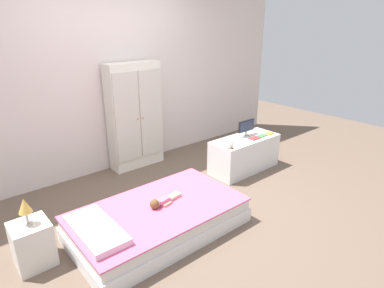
{
  "coord_description": "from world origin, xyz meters",
  "views": [
    {
      "loc": [
        -1.93,
        -2.48,
        1.99
      ],
      "look_at": [
        0.48,
        0.38,
        0.57
      ],
      "focal_mm": 30.3,
      "sensor_mm": 36.0,
      "label": 1
    }
  ],
  "objects_px": {
    "doll": "(160,202)",
    "book_orange": "(269,133)",
    "bed": "(158,219)",
    "book_green": "(262,136)",
    "tv_stand": "(244,154)",
    "rocking_horse_toy": "(231,145)",
    "wardrobe": "(135,116)",
    "table_lamp": "(25,207)",
    "nightstand": "(33,244)",
    "book_red": "(254,138)",
    "tv_monitor": "(246,127)"
  },
  "relations": [
    {
      "from": "tv_monitor",
      "to": "tv_stand",
      "type": "bearing_deg",
      "value": -142.21
    },
    {
      "from": "tv_stand",
      "to": "rocking_horse_toy",
      "type": "distance_m",
      "value": 0.54
    },
    {
      "from": "tv_monitor",
      "to": "book_green",
      "type": "distance_m",
      "value": 0.26
    },
    {
      "from": "tv_stand",
      "to": "rocking_horse_toy",
      "type": "relative_size",
      "value": 9.94
    },
    {
      "from": "tv_stand",
      "to": "tv_monitor",
      "type": "distance_m",
      "value": 0.39
    },
    {
      "from": "bed",
      "to": "nightstand",
      "type": "xyz_separation_m",
      "value": [
        -1.1,
        0.3,
        0.07
      ]
    },
    {
      "from": "nightstand",
      "to": "book_orange",
      "type": "xyz_separation_m",
      "value": [
        3.26,
        0.03,
        0.28
      ]
    },
    {
      "from": "nightstand",
      "to": "book_red",
      "type": "height_order",
      "value": "book_red"
    },
    {
      "from": "rocking_horse_toy",
      "to": "table_lamp",
      "type": "bearing_deg",
      "value": 179.5
    },
    {
      "from": "doll",
      "to": "book_orange",
      "type": "relative_size",
      "value": 3.35
    },
    {
      "from": "book_orange",
      "to": "doll",
      "type": "bearing_deg",
      "value": -171.68
    },
    {
      "from": "nightstand",
      "to": "book_orange",
      "type": "bearing_deg",
      "value": 0.47
    },
    {
      "from": "nightstand",
      "to": "rocking_horse_toy",
      "type": "height_order",
      "value": "rocking_horse_toy"
    },
    {
      "from": "wardrobe",
      "to": "rocking_horse_toy",
      "type": "bearing_deg",
      "value": -63.23
    },
    {
      "from": "nightstand",
      "to": "tv_monitor",
      "type": "height_order",
      "value": "tv_monitor"
    },
    {
      "from": "wardrobe",
      "to": "rocking_horse_toy",
      "type": "relative_size",
      "value": 14.34
    },
    {
      "from": "book_green",
      "to": "nightstand",
      "type": "bearing_deg",
      "value": -179.51
    },
    {
      "from": "book_green",
      "to": "bed",
      "type": "bearing_deg",
      "value": -170.88
    },
    {
      "from": "bed",
      "to": "rocking_horse_toy",
      "type": "bearing_deg",
      "value": 11.71
    },
    {
      "from": "bed",
      "to": "table_lamp",
      "type": "xyz_separation_m",
      "value": [
        -1.1,
        0.3,
        0.44
      ]
    },
    {
      "from": "nightstand",
      "to": "book_red",
      "type": "bearing_deg",
      "value": 0.52
    },
    {
      "from": "book_red",
      "to": "book_orange",
      "type": "height_order",
      "value": "same"
    },
    {
      "from": "doll",
      "to": "table_lamp",
      "type": "xyz_separation_m",
      "value": [
        -1.13,
        0.28,
        0.26
      ]
    },
    {
      "from": "nightstand",
      "to": "doll",
      "type": "bearing_deg",
      "value": -14.08
    },
    {
      "from": "tv_monitor",
      "to": "bed",
      "type": "bearing_deg",
      "value": -165.12
    },
    {
      "from": "book_green",
      "to": "book_orange",
      "type": "relative_size",
      "value": 1.26
    },
    {
      "from": "doll",
      "to": "nightstand",
      "type": "relative_size",
      "value": 0.97
    },
    {
      "from": "tv_stand",
      "to": "book_orange",
      "type": "distance_m",
      "value": 0.48
    },
    {
      "from": "tv_stand",
      "to": "book_green",
      "type": "height_order",
      "value": "book_green"
    },
    {
      "from": "nightstand",
      "to": "wardrobe",
      "type": "height_order",
      "value": "wardrobe"
    },
    {
      "from": "rocking_horse_toy",
      "to": "book_red",
      "type": "height_order",
      "value": "rocking_horse_toy"
    },
    {
      "from": "doll",
      "to": "rocking_horse_toy",
      "type": "height_order",
      "value": "rocking_horse_toy"
    },
    {
      "from": "rocking_horse_toy",
      "to": "book_green",
      "type": "relative_size",
      "value": 0.7
    },
    {
      "from": "rocking_horse_toy",
      "to": "book_orange",
      "type": "relative_size",
      "value": 0.88
    },
    {
      "from": "rocking_horse_toy",
      "to": "book_orange",
      "type": "xyz_separation_m",
      "value": [
        0.84,
        0.05,
        -0.04
      ]
    },
    {
      "from": "wardrobe",
      "to": "book_green",
      "type": "relative_size",
      "value": 10.06
    },
    {
      "from": "book_orange",
      "to": "nightstand",
      "type": "bearing_deg",
      "value": -179.53
    },
    {
      "from": "bed",
      "to": "book_green",
      "type": "xyz_separation_m",
      "value": [
        2.01,
        0.32,
        0.35
      ]
    },
    {
      "from": "tv_monitor",
      "to": "rocking_horse_toy",
      "type": "bearing_deg",
      "value": -157.66
    },
    {
      "from": "doll",
      "to": "book_green",
      "type": "relative_size",
      "value": 2.66
    },
    {
      "from": "tv_stand",
      "to": "wardrobe",
      "type": "bearing_deg",
      "value": 133.86
    },
    {
      "from": "wardrobe",
      "to": "bed",
      "type": "bearing_deg",
      "value": -113.99
    },
    {
      "from": "tv_monitor",
      "to": "book_green",
      "type": "relative_size",
      "value": 2.07
    },
    {
      "from": "table_lamp",
      "to": "book_red",
      "type": "xyz_separation_m",
      "value": [
        2.93,
        0.03,
        -0.09
      ]
    },
    {
      "from": "nightstand",
      "to": "rocking_horse_toy",
      "type": "relative_size",
      "value": 3.9
    },
    {
      "from": "bed",
      "to": "doll",
      "type": "xyz_separation_m",
      "value": [
        0.04,
        0.01,
        0.17
      ]
    },
    {
      "from": "nightstand",
      "to": "table_lamp",
      "type": "bearing_deg",
      "value": 0.0
    },
    {
      "from": "doll",
      "to": "tv_monitor",
      "type": "relative_size",
      "value": 1.28
    },
    {
      "from": "book_red",
      "to": "book_green",
      "type": "xyz_separation_m",
      "value": [
        0.17,
        0.0,
        0.0
      ]
    },
    {
      "from": "wardrobe",
      "to": "book_orange",
      "type": "xyz_separation_m",
      "value": [
        1.48,
        -1.22,
        -0.26
      ]
    }
  ]
}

